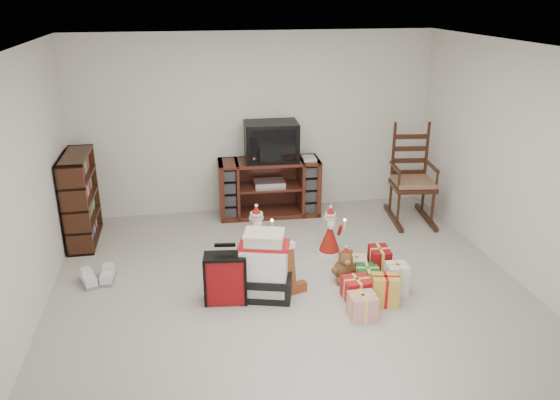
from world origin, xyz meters
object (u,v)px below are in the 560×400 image
object	(u,v)px
bookshelf	(81,200)
rocking_chair	(410,186)
crt_television	(271,141)
gift_cluster	(372,281)
mrs_claus_figurine	(257,238)
tv_stand	(269,188)
teddy_bear	(345,267)
gift_pile	(264,269)
red_suitcase	(226,278)
sneaker_pair	(98,278)
santa_figurine	(330,236)

from	to	relation	value
bookshelf	rocking_chair	size ratio (longest dim) A/B	0.83
rocking_chair	crt_television	bearing A→B (deg)	171.56
bookshelf	gift_cluster	distance (m)	3.70
mrs_claus_figurine	gift_cluster	xyz separation A→B (m)	(1.08, -0.98, -0.13)
tv_stand	mrs_claus_figurine	bearing A→B (deg)	-103.41
gift_cluster	bookshelf	bearing A→B (deg)	149.22
teddy_bear	crt_television	size ratio (longest dim) A/B	0.48
bookshelf	gift_pile	distance (m)	2.69
red_suitcase	tv_stand	bearing A→B (deg)	77.33
red_suitcase	sneaker_pair	distance (m)	1.50
mrs_claus_figurine	teddy_bear	bearing A→B (deg)	-38.42
sneaker_pair	rocking_chair	bearing A→B (deg)	3.33
tv_stand	gift_pile	distance (m)	2.23
santa_figurine	mrs_claus_figurine	size ratio (longest dim) A/B	0.90
red_suitcase	mrs_claus_figurine	world-z (taller)	mrs_claus_figurine
teddy_bear	gift_cluster	world-z (taller)	teddy_bear
gift_cluster	gift_pile	bearing A→B (deg)	173.56
tv_stand	red_suitcase	world-z (taller)	tv_stand
bookshelf	rocking_chair	bearing A→B (deg)	-0.71
tv_stand	gift_pile	bearing A→B (deg)	-98.60
tv_stand	mrs_claus_figurine	size ratio (longest dim) A/B	2.10
bookshelf	gift_cluster	bearing A→B (deg)	-30.78
tv_stand	red_suitcase	bearing A→B (deg)	-107.98
gift_pile	gift_cluster	world-z (taller)	gift_pile
sneaker_pair	crt_television	world-z (taller)	crt_television
teddy_bear	gift_cluster	xyz separation A→B (m)	(0.21, -0.29, -0.03)
bookshelf	rocking_chair	distance (m)	4.34
rocking_chair	gift_pile	xyz separation A→B (m)	(-2.30, -1.70, -0.16)
red_suitcase	teddy_bear	distance (m)	1.34
santa_figurine	mrs_claus_figurine	xyz separation A→B (m)	(-0.88, 0.02, 0.03)
bookshelf	crt_television	distance (m)	2.58
crt_television	santa_figurine	bearing A→B (deg)	-67.95
teddy_bear	crt_television	xyz separation A→B (m)	(-0.46, 2.05, 0.90)
santa_figurine	sneaker_pair	bearing A→B (deg)	-175.07
bookshelf	gift_cluster	world-z (taller)	bookshelf
crt_television	rocking_chair	bearing A→B (deg)	-12.42
teddy_bear	sneaker_pair	world-z (taller)	teddy_bear
gift_pile	red_suitcase	distance (m)	0.41
gift_cluster	teddy_bear	bearing A→B (deg)	125.30
gift_cluster	crt_television	world-z (taller)	crt_television
sneaker_pair	gift_cluster	world-z (taller)	gift_cluster
teddy_bear	sneaker_pair	size ratio (longest dim) A/B	0.91
tv_stand	bookshelf	bearing A→B (deg)	-167.63
red_suitcase	crt_television	size ratio (longest dim) A/B	0.83
bookshelf	red_suitcase	xyz separation A→B (m)	(1.63, -1.80, -0.28)
tv_stand	teddy_bear	distance (m)	2.10
bookshelf	red_suitcase	distance (m)	2.44
bookshelf	santa_figurine	size ratio (longest dim) A/B	1.88
santa_figurine	crt_television	distance (m)	1.68
crt_television	bookshelf	bearing A→B (deg)	-166.21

